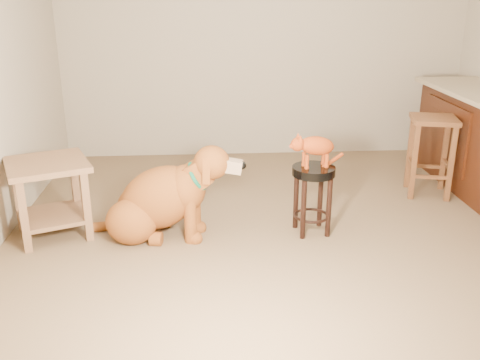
{
  "coord_description": "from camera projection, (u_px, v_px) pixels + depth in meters",
  "views": [
    {
      "loc": [
        -0.69,
        -4.01,
        1.84
      ],
      "look_at": [
        -0.43,
        -0.17,
        0.45
      ],
      "focal_mm": 40.0,
      "sensor_mm": 36.0,
      "label": 1
    }
  ],
  "objects": [
    {
      "name": "floor",
      "position": [
        290.0,
        223.0,
        4.43
      ],
      "size": [
        4.5,
        4.0,
        0.01
      ],
      "primitive_type": "cube",
      "color": "brown",
      "rests_on": "ground"
    },
    {
      "name": "room_shell",
      "position": [
        297.0,
        11.0,
        3.86
      ],
      "size": [
        4.54,
        4.04,
        2.62
      ],
      "color": "#A29783",
      "rests_on": "ground"
    },
    {
      "name": "padded_stool",
      "position": [
        313.0,
        186.0,
        4.14
      ],
      "size": [
        0.33,
        0.33,
        0.55
      ],
      "rotation": [
        0.0,
        0.0,
        0.12
      ],
      "color": "black",
      "rests_on": "ground"
    },
    {
      "name": "wood_stool",
      "position": [
        430.0,
        155.0,
        4.94
      ],
      "size": [
        0.48,
        0.48,
        0.74
      ],
      "rotation": [
        0.0,
        0.0,
        -0.24
      ],
      "color": "brown",
      "rests_on": "ground"
    },
    {
      "name": "side_table",
      "position": [
        50.0,
        187.0,
        4.09
      ],
      "size": [
        0.76,
        0.76,
        0.6
      ],
      "rotation": [
        0.0,
        0.0,
        0.39
      ],
      "color": "brown",
      "rests_on": "ground"
    },
    {
      "name": "golden_retriever",
      "position": [
        161.0,
        200.0,
        4.12
      ],
      "size": [
        1.23,
        0.66,
        0.79
      ],
      "rotation": [
        0.0,
        0.0,
        -0.16
      ],
      "color": "brown",
      "rests_on": "ground"
    },
    {
      "name": "tabby_kitten",
      "position": [
        313.0,
        147.0,
        4.03
      ],
      "size": [
        0.46,
        0.21,
        0.29
      ],
      "rotation": [
        0.0,
        0.0,
        0.12
      ],
      "color": "#8B310D",
      "rests_on": "padded_stool"
    }
  ]
}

